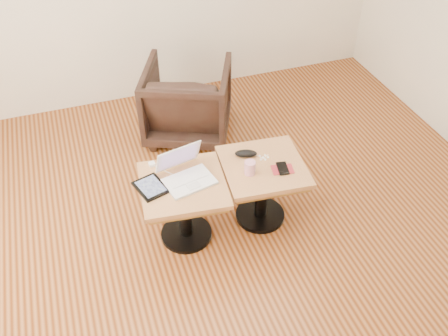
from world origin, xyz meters
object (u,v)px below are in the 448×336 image
object	(u,v)px
side_table_left	(184,197)
laptop	(186,173)
side_table_right	(262,178)
striped_cup	(250,168)
armchair	(188,101)

from	to	relation	value
side_table_left	laptop	world-z (taller)	laptop
side_table_right	striped_cup	world-z (taller)	striped_cup
striped_cup	side_table_left	bearing A→B (deg)	173.56
side_table_left	armchair	size ratio (longest dim) A/B	0.84
side_table_right	striped_cup	size ratio (longest dim) A/B	6.24
side_table_right	armchair	bearing A→B (deg)	105.21
side_table_left	side_table_right	bearing A→B (deg)	6.49
side_table_right	armchair	world-z (taller)	armchair
side_table_left	side_table_right	xyz separation A→B (m)	(0.56, 0.00, 0.00)
side_table_left	laptop	distance (m)	0.18
laptop	armchair	distance (m)	1.21
side_table_right	armchair	size ratio (longest dim) A/B	0.83
side_table_right	armchair	xyz separation A→B (m)	(-0.21, 1.18, -0.05)
side_table_left	striped_cup	world-z (taller)	striped_cup
laptop	armchair	world-z (taller)	laptop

